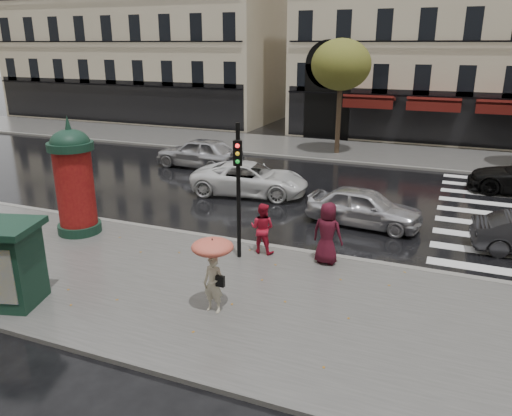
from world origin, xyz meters
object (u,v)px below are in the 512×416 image
at_px(morris_column, 74,178).
at_px(car_far_silver, 199,152).
at_px(car_silver, 364,207).
at_px(newsstand, 5,263).
at_px(woman_umbrella, 213,263).
at_px(car_white, 250,179).
at_px(man_burgundy, 327,233).
at_px(traffic_light, 238,179).
at_px(woman_red, 262,228).

xyz_separation_m(morris_column, car_far_silver, (-0.91, 10.41, -1.25)).
bearing_deg(morris_column, car_silver, 27.79).
xyz_separation_m(newsstand, car_silver, (7.14, 9.36, -0.51)).
bearing_deg(car_silver, newsstand, 148.38).
bearing_deg(woman_umbrella, car_white, 107.98).
relative_size(man_burgundy, traffic_light, 0.46).
relative_size(car_silver, car_far_silver, 0.88).
relative_size(traffic_light, newsstand, 1.94).
height_order(woman_red, traffic_light, traffic_light).
xyz_separation_m(woman_red, newsstand, (-4.72, -5.40, 0.29)).
bearing_deg(car_far_silver, traffic_light, 37.23).
bearing_deg(car_far_silver, morris_column, 8.35).
distance_m(woman_red, newsstand, 7.18).
height_order(woman_umbrella, morris_column, morris_column).
xyz_separation_m(woman_umbrella, car_white, (-3.20, 9.85, -0.69)).
relative_size(woman_red, newsstand, 0.75).
distance_m(morris_column, car_far_silver, 10.52).
relative_size(morris_column, car_white, 0.79).
bearing_deg(morris_column, car_white, 62.36).
xyz_separation_m(traffic_light, newsstand, (-4.22, -4.73, -1.40)).
relative_size(woman_umbrella, traffic_light, 0.47).
relative_size(newsstand, car_silver, 0.51).
height_order(man_burgundy, morris_column, morris_column).
bearing_deg(newsstand, morris_column, 111.26).
height_order(car_silver, car_far_silver, car_far_silver).
xyz_separation_m(man_burgundy, car_silver, (0.37, 3.96, -0.35)).
relative_size(traffic_light, car_far_silver, 0.87).
bearing_deg(newsstand, car_white, 81.28).
relative_size(car_white, car_far_silver, 1.08).
relative_size(newsstand, car_white, 0.42).
bearing_deg(morris_column, car_far_silver, 95.02).
bearing_deg(car_far_silver, woman_red, 40.94).
relative_size(woman_umbrella, morris_column, 0.48).
relative_size(woman_umbrella, car_silver, 0.47).
bearing_deg(car_far_silver, woman_umbrella, 33.01).
relative_size(newsstand, car_far_silver, 0.45).
height_order(man_burgundy, car_far_silver, man_burgundy).
distance_m(man_burgundy, traffic_light, 3.07).
distance_m(woman_red, car_far_silver, 12.19).
distance_m(man_burgundy, newsstand, 8.67).
bearing_deg(traffic_light, car_far_silver, 123.90).
bearing_deg(newsstand, woman_umbrella, 17.79).
bearing_deg(car_far_silver, car_silver, 63.34).
xyz_separation_m(man_burgundy, newsstand, (-6.78, -5.40, 0.16)).
height_order(traffic_light, car_far_silver, traffic_light).
distance_m(woman_umbrella, woman_red, 3.85).
distance_m(woman_red, car_white, 6.73).
xyz_separation_m(morris_column, newsstand, (1.81, -4.64, -0.84)).
relative_size(man_burgundy, car_far_silver, 0.40).
relative_size(morris_column, newsstand, 1.90).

